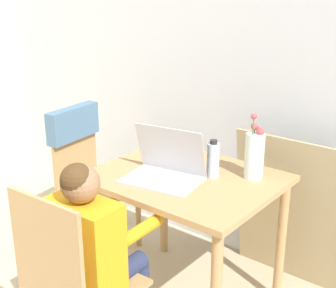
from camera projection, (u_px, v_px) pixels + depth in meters
name	position (u px, v px, depth m)	size (l,w,h in m)	color
wall_back	(243.00, 58.00, 2.72)	(6.40, 0.05, 2.50)	silver
dining_table	(185.00, 196.00, 2.40)	(0.90, 0.74, 0.74)	tan
chair_spare	(84.00, 157.00, 2.94)	(0.47, 0.44, 0.94)	tan
person_seated	(94.00, 244.00, 1.97)	(0.34, 0.44, 1.01)	orange
laptop	(166.00, 167.00, 2.32)	(0.41, 0.32, 0.26)	#B2B2B7
flower_vase	(255.00, 154.00, 2.30)	(0.10, 0.10, 0.34)	silver
water_bottle	(213.00, 160.00, 2.33)	(0.06, 0.06, 0.19)	silver
cardboard_panel	(288.00, 211.00, 2.65)	(0.64, 0.14, 0.89)	tan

